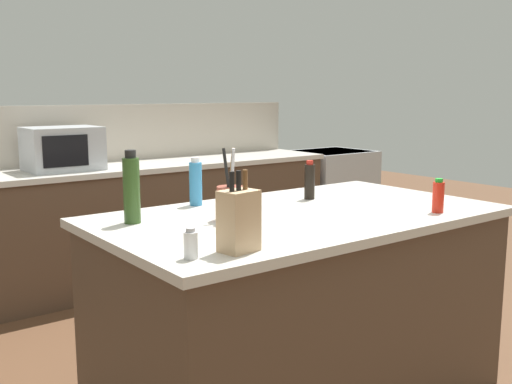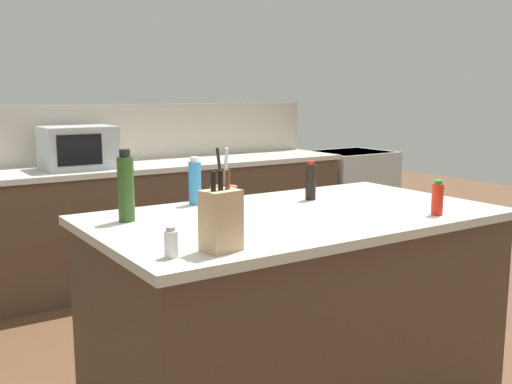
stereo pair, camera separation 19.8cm
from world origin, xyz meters
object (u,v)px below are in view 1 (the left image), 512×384
at_px(utensil_crock, 230,202).
at_px(range_oven, 331,196).
at_px(soy_sauce_bottle, 310,181).
at_px(knife_block, 239,220).
at_px(olive_oil_bottle, 132,189).
at_px(dish_soap_bottle, 196,183).
at_px(hot_sauce_bottle, 438,197).
at_px(microwave, 63,149).
at_px(salt_shaker, 191,244).

bearing_deg(utensil_crock, range_oven, 38.35).
relative_size(range_oven, soy_sauce_bottle, 4.47).
bearing_deg(knife_block, range_oven, 31.98).
relative_size(utensil_crock, olive_oil_bottle, 1.01).
bearing_deg(range_oven, utensil_crock, -141.65).
xyz_separation_m(knife_block, dish_soap_bottle, (0.34, 0.85, 0.00)).
height_order(soy_sauce_bottle, hot_sauce_bottle, soy_sauce_bottle).
height_order(olive_oil_bottle, dish_soap_bottle, olive_oil_bottle).
xyz_separation_m(olive_oil_bottle, dish_soap_bottle, (0.43, 0.19, -0.04)).
xyz_separation_m(range_oven, dish_soap_bottle, (-2.64, -1.75, 0.59)).
height_order(knife_block, dish_soap_bottle, knife_block).
bearing_deg(dish_soap_bottle, microwave, 91.77).
distance_m(utensil_crock, olive_oil_bottle, 0.43).
relative_size(olive_oil_bottle, dish_soap_bottle, 1.32).
relative_size(range_oven, utensil_crock, 2.87).
bearing_deg(microwave, utensil_crock, -90.16).
relative_size(microwave, salt_shaker, 4.75).
bearing_deg(range_oven, soy_sauce_bottle, -136.57).
relative_size(knife_block, olive_oil_bottle, 0.91).
height_order(range_oven, salt_shaker, salt_shaker).
distance_m(soy_sauce_bottle, olive_oil_bottle, 1.01).
bearing_deg(soy_sauce_bottle, utensil_crock, -164.35).
height_order(soy_sauce_bottle, salt_shaker, soy_sauce_bottle).
relative_size(utensil_crock, salt_shaker, 2.96).
distance_m(range_oven, olive_oil_bottle, 3.69).
xyz_separation_m(salt_shaker, olive_oil_bottle, (0.09, 0.64, 0.10)).
bearing_deg(soy_sauce_bottle, dish_soap_bottle, 159.46).
xyz_separation_m(range_oven, microwave, (-2.70, 0.00, 0.63)).
height_order(range_oven, olive_oil_bottle, olive_oil_bottle).
height_order(utensil_crock, salt_shaker, utensil_crock).
distance_m(microwave, hot_sauce_bottle, 2.73).
bearing_deg(soy_sauce_bottle, knife_block, -145.16).
bearing_deg(dish_soap_bottle, olive_oil_bottle, -156.74).
bearing_deg(olive_oil_bottle, soy_sauce_bottle, -1.54).
bearing_deg(olive_oil_bottle, knife_block, -81.68).
distance_m(utensil_crock, salt_shaker, 0.64).
relative_size(knife_block, hot_sauce_bottle, 1.79).
xyz_separation_m(knife_block, utensil_crock, (0.28, 0.46, -0.03)).
relative_size(microwave, hot_sauce_bottle, 3.17).
distance_m(range_oven, salt_shaker, 4.11).
xyz_separation_m(range_oven, olive_oil_bottle, (-3.08, -1.93, 0.62)).
relative_size(knife_block, soy_sauce_bottle, 1.41).
bearing_deg(microwave, range_oven, -0.00).
relative_size(microwave, utensil_crock, 1.60).
relative_size(range_oven, hot_sauce_bottle, 5.69).
bearing_deg(dish_soap_bottle, range_oven, 33.48).
height_order(microwave, knife_block, microwave).
height_order(salt_shaker, dish_soap_bottle, dish_soap_bottle).
relative_size(knife_block, utensil_crock, 0.91).
bearing_deg(salt_shaker, hot_sauce_bottle, -0.81).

